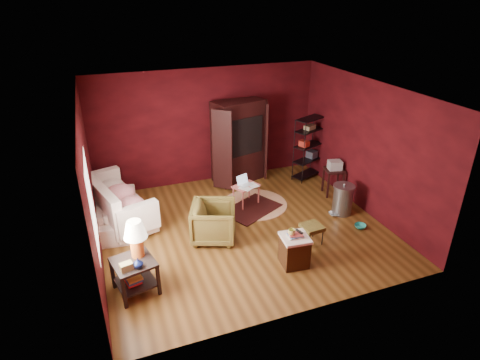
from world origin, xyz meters
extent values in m
cube|color=brown|center=(0.00, 0.00, -0.01)|extent=(5.50, 5.00, 0.02)
cube|color=white|center=(0.00, 0.00, 2.81)|extent=(5.50, 5.00, 0.02)
cube|color=#4B0A0F|center=(0.00, 2.51, 1.40)|extent=(5.50, 0.02, 2.80)
cube|color=#4B0A0F|center=(0.00, -2.51, 1.40)|extent=(5.50, 0.02, 2.80)
cube|color=#4B0A0F|center=(-2.76, 0.00, 1.40)|extent=(0.02, 5.00, 2.80)
cube|color=#4B0A0F|center=(2.76, 0.00, 1.40)|extent=(0.02, 5.00, 2.80)
cube|color=white|center=(-2.73, -1.00, 1.60)|extent=(0.02, 1.20, 1.40)
imported|color=white|center=(-2.36, 1.14, 0.38)|extent=(0.76, 1.97, 0.75)
imported|color=black|center=(-0.67, -0.15, 0.42)|extent=(1.00, 1.03, 0.83)
imported|color=silver|center=(2.01, -0.20, 0.12)|extent=(0.24, 0.09, 0.23)
imported|color=#24ABA4|center=(2.24, -0.82, 0.12)|extent=(0.25, 0.15, 0.23)
imported|color=#0C133E|center=(-2.22, -1.34, 0.66)|extent=(0.18, 0.19, 0.16)
imported|color=#D1D066|center=(0.34, -1.41, 0.70)|extent=(0.15, 0.14, 0.13)
cube|color=black|center=(-2.28, -1.15, 0.56)|extent=(0.74, 0.74, 0.04)
cube|color=black|center=(-2.28, -1.15, 0.18)|extent=(0.69, 0.69, 0.03)
cube|color=black|center=(-2.48, -1.48, 0.29)|extent=(0.06, 0.06, 0.57)
cube|color=black|center=(-1.95, -1.36, 0.29)|extent=(0.06, 0.06, 0.57)
cube|color=black|center=(-2.61, -0.95, 0.29)|extent=(0.06, 0.06, 0.57)
cube|color=black|center=(-2.07, -0.82, 0.29)|extent=(0.06, 0.06, 0.57)
cylinder|color=orange|center=(-2.18, -1.02, 0.76)|extent=(0.25, 0.25, 0.35)
cone|color=#F2E5C6|center=(-2.18, -1.02, 1.07)|extent=(0.44, 0.44, 0.29)
cube|color=#9C8D55|center=(-2.39, -1.34, 0.64)|extent=(0.21, 0.16, 0.12)
cube|color=#E3383B|center=(-2.33, -1.16, 0.23)|extent=(0.28, 0.33, 0.03)
cube|color=#3890E3|center=(-2.32, -1.16, 0.27)|extent=(0.28, 0.33, 0.03)
cube|color=#FFE054|center=(-2.31, -1.16, 0.30)|extent=(0.28, 0.33, 0.03)
cube|color=white|center=(-2.31, 1.18, 0.29)|extent=(1.34, 2.10, 0.41)
cube|color=white|center=(-2.65, 1.07, 0.56)|extent=(0.73, 1.92, 0.82)
cube|color=white|center=(-2.03, 0.24, 0.51)|extent=(0.84, 0.41, 0.56)
cube|color=white|center=(-2.58, 2.11, 0.51)|extent=(0.84, 0.41, 0.56)
ellipsoid|color=#E92042|center=(-2.10, 0.65, 0.62)|extent=(0.66, 0.66, 0.29)
ellipsoid|color=#E92042|center=(-2.26, 1.19, 0.64)|extent=(0.74, 0.74, 0.33)
ellipsoid|color=white|center=(-2.40, 1.68, 0.59)|extent=(0.61, 0.61, 0.27)
cube|color=#43220F|center=(0.42, -1.40, 0.26)|extent=(0.48, 0.48, 0.52)
cube|color=white|center=(0.42, -1.40, 0.55)|extent=(0.51, 0.51, 0.05)
cube|color=beige|center=(0.42, -1.40, 0.58)|extent=(0.27, 0.22, 0.02)
cube|color=#4D7FB5|center=(0.42, -1.40, 0.60)|extent=(0.24, 0.19, 0.02)
cube|color=#CF504D|center=(0.42, -1.40, 0.63)|extent=(0.26, 0.22, 0.02)
cube|color=black|center=(0.50, -1.38, 0.65)|extent=(0.08, 0.16, 0.02)
cube|color=black|center=(1.04, -0.92, 0.34)|extent=(0.40, 0.40, 0.07)
cube|color=black|center=(1.04, -0.92, 0.30)|extent=(0.36, 0.36, 0.02)
cylinder|color=black|center=(0.90, -1.08, 0.15)|extent=(0.02, 0.02, 0.31)
cylinder|color=black|center=(1.20, -1.06, 0.15)|extent=(0.02, 0.02, 0.31)
cylinder|color=black|center=(0.88, -0.79, 0.15)|extent=(0.02, 0.02, 0.31)
cylinder|color=black|center=(1.17, -0.76, 0.15)|extent=(0.02, 0.02, 0.31)
cylinder|color=beige|center=(0.59, 0.85, 0.01)|extent=(1.95, 1.95, 0.01)
cube|color=#431211|center=(0.44, 0.66, 0.02)|extent=(1.48, 1.30, 0.01)
cube|color=#F1736E|center=(0.41, 0.91, 0.46)|extent=(0.66, 0.56, 0.03)
cylinder|color=#F1736E|center=(0.24, 0.68, 0.23)|extent=(0.04, 0.04, 0.46)
cylinder|color=#F1736E|center=(0.69, 0.86, 0.23)|extent=(0.04, 0.04, 0.46)
cylinder|color=#F1736E|center=(0.13, 0.97, 0.23)|extent=(0.04, 0.04, 0.46)
cylinder|color=#F1736E|center=(0.57, 1.15, 0.23)|extent=(0.04, 0.04, 0.46)
cube|color=white|center=(0.40, 0.94, 0.48)|extent=(0.35, 0.30, 0.01)
cube|color=silver|center=(0.36, 1.03, 0.58)|extent=(0.30, 0.17, 0.20)
cube|color=white|center=(0.34, 0.79, 0.48)|extent=(0.31, 0.34, 0.00)
cube|color=white|center=(0.56, 0.88, 0.48)|extent=(0.24, 0.31, 0.00)
cube|color=black|center=(0.70, 2.24, 1.02)|extent=(1.31, 0.93, 2.04)
cube|color=black|center=(0.72, 2.13, 1.23)|extent=(1.06, 0.71, 0.91)
cube|color=black|center=(0.15, 1.78, 1.02)|extent=(0.40, 0.35, 1.93)
cube|color=black|center=(1.40, 2.11, 1.02)|extent=(0.22, 0.47, 1.93)
cube|color=#313436|center=(0.71, 2.19, 1.13)|extent=(0.78, 0.69, 0.56)
cube|color=black|center=(0.78, 1.92, 1.13)|extent=(0.52, 0.15, 0.43)
cube|color=black|center=(0.71, 2.19, 0.48)|extent=(1.07, 0.77, 0.05)
cylinder|color=black|center=(2.11, 1.43, 0.79)|extent=(0.03, 0.03, 1.59)
cylinder|color=black|center=(2.79, 1.72, 0.79)|extent=(0.03, 0.03, 1.59)
cylinder|color=black|center=(1.98, 1.72, 0.79)|extent=(0.03, 0.03, 1.59)
cylinder|color=black|center=(2.66, 2.02, 0.79)|extent=(0.03, 0.03, 1.59)
cube|color=black|center=(2.39, 1.72, 0.09)|extent=(0.85, 0.61, 0.02)
cube|color=black|center=(2.39, 1.72, 0.49)|extent=(0.85, 0.61, 0.02)
cube|color=black|center=(2.39, 1.72, 0.88)|extent=(0.85, 0.61, 0.02)
cube|color=black|center=(2.39, 1.72, 1.28)|extent=(0.85, 0.61, 0.02)
cube|color=black|center=(2.39, 1.72, 1.57)|extent=(0.85, 0.61, 0.02)
cube|color=#A4251B|center=(2.22, 1.66, 0.97)|extent=(0.25, 0.27, 0.14)
cube|color=#373644|center=(2.55, 1.79, 0.59)|extent=(0.29, 0.29, 0.18)
cube|color=#897152|center=(2.39, 1.72, 1.35)|extent=(0.31, 0.27, 0.11)
cube|color=black|center=(2.52, 0.69, 0.61)|extent=(0.51, 0.51, 0.04)
cube|color=black|center=(2.30, 0.56, 0.31)|extent=(0.05, 0.05, 0.61)
cube|color=black|center=(2.65, 0.48, 0.31)|extent=(0.05, 0.05, 0.61)
cube|color=black|center=(2.38, 0.91, 0.31)|extent=(0.05, 0.05, 0.61)
cube|color=black|center=(2.73, 0.83, 0.31)|extent=(0.05, 0.05, 0.61)
cube|color=silver|center=(2.52, 0.69, 0.74)|extent=(0.34, 0.29, 0.21)
cylinder|color=gray|center=(2.21, -0.17, 0.31)|extent=(0.55, 0.55, 0.62)
cylinder|color=gray|center=(2.21, -0.17, 0.64)|extent=(0.61, 0.61, 0.04)
sphere|color=gray|center=(2.21, -0.17, 0.69)|extent=(0.08, 0.08, 0.06)
camera|label=1|loc=(-2.48, -6.49, 4.42)|focal=30.00mm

